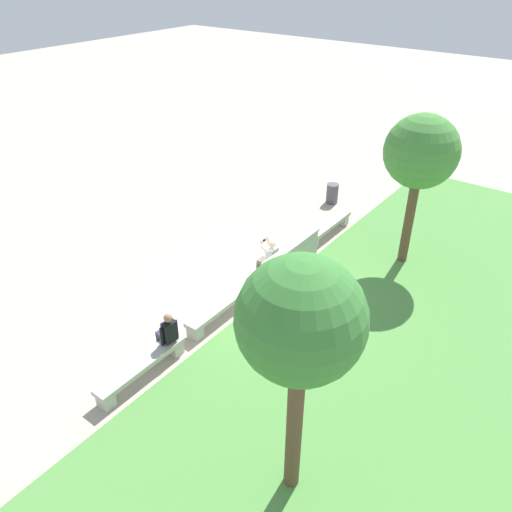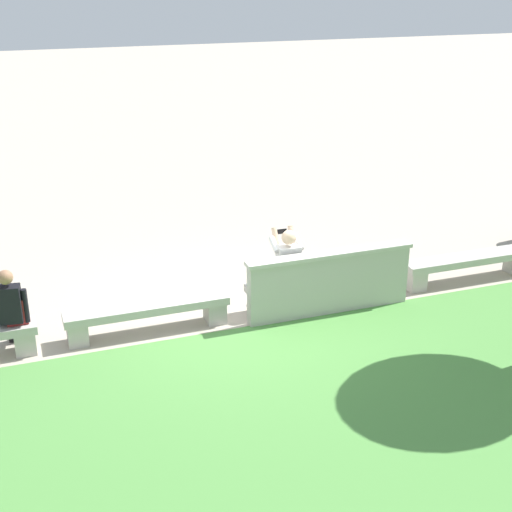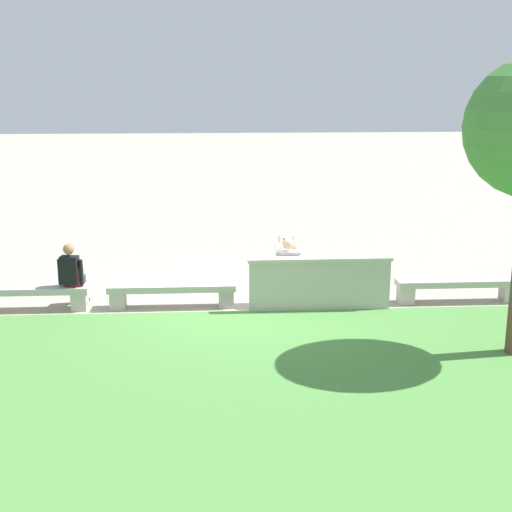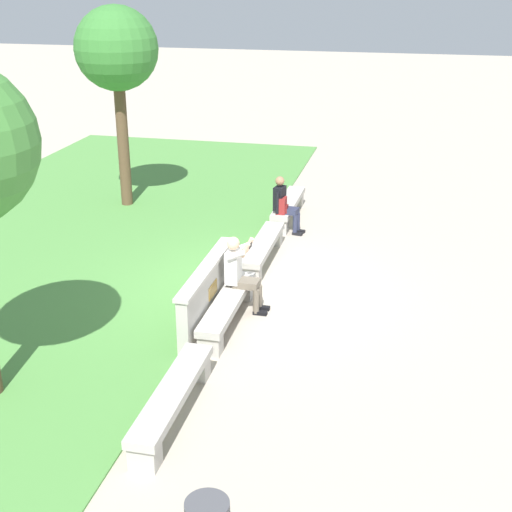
{
  "view_description": "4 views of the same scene",
  "coord_description": "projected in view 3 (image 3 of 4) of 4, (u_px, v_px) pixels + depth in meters",
  "views": [
    {
      "loc": [
        8.98,
        6.9,
        8.23
      ],
      "look_at": [
        -0.16,
        -0.04,
        1.1
      ],
      "focal_mm": 35.0,
      "sensor_mm": 36.0,
      "label": 1
    },
    {
      "loc": [
        2.99,
        9.19,
        4.94
      ],
      "look_at": [
        -0.51,
        -0.57,
        0.72
      ],
      "focal_mm": 50.0,
      "sensor_mm": 36.0,
      "label": 2
    },
    {
      "loc": [
        0.56,
        12.78,
        4.27
      ],
      "look_at": [
        -0.23,
        -0.24,
        0.91
      ],
      "focal_mm": 50.0,
      "sensor_mm": 36.0,
      "label": 3
    },
    {
      "loc": [
        -11.48,
        -2.81,
        5.46
      ],
      "look_at": [
        -0.91,
        -0.37,
        1.06
      ],
      "focal_mm": 50.0,
      "sensor_mm": 36.0,
      "label": 4
    }
  ],
  "objects": [
    {
      "name": "bench_main",
      "position": [
        458.0,
        286.0,
        13.61
      ],
      "size": [
        2.38,
        0.4,
        0.45
      ],
      "color": "#B7B2A8",
      "rests_on": "ground"
    },
    {
      "name": "grass_strip",
      "position": [
        260.0,
        412.0,
        9.22
      ],
      "size": [
        22.55,
        8.0,
        0.03
      ],
      "primitive_type": "cube",
      "color": "#518E42",
      "rests_on": "ground"
    },
    {
      "name": "person_distant",
      "position": [
        72.0,
        273.0,
        13.16
      ],
      "size": [
        0.47,
        0.71,
        1.26
      ],
      "color": "black",
      "rests_on": "ground"
    },
    {
      "name": "bench_mid",
      "position": [
        172.0,
        291.0,
        13.3
      ],
      "size": [
        2.38,
        0.4,
        0.45
      ],
      "color": "#B7B2A8",
      "rests_on": "ground"
    },
    {
      "name": "bench_far",
      "position": [
        24.0,
        294.0,
        13.14
      ],
      "size": [
        2.38,
        0.4,
        0.45
      ],
      "color": "#B7B2A8",
      "rests_on": "ground"
    },
    {
      "name": "backrest_wall_with_plaque",
      "position": [
        320.0,
        284.0,
        13.08
      ],
      "size": [
        2.65,
        0.24,
        1.01
      ],
      "color": "#B7B2A8",
      "rests_on": "ground"
    },
    {
      "name": "ground_plane",
      "position": [
        245.0,
        306.0,
        13.45
      ],
      "size": [
        80.0,
        80.0,
        0.0
      ],
      "primitive_type": "plane",
      "color": "#B2A593"
    },
    {
      "name": "backpack",
      "position": [
        75.0,
        276.0,
        13.14
      ],
      "size": [
        0.28,
        0.24,
        0.43
      ],
      "color": "maroon",
      "rests_on": "bench_far"
    },
    {
      "name": "bench_near",
      "position": [
        317.0,
        289.0,
        13.46
      ],
      "size": [
        2.38,
        0.4,
        0.45
      ],
      "color": "#B7B2A8",
      "rests_on": "ground"
    },
    {
      "name": "person_photographer",
      "position": [
        287.0,
        267.0,
        13.39
      ],
      "size": [
        0.48,
        0.73,
        1.32
      ],
      "color": "black",
      "rests_on": "ground"
    }
  ]
}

